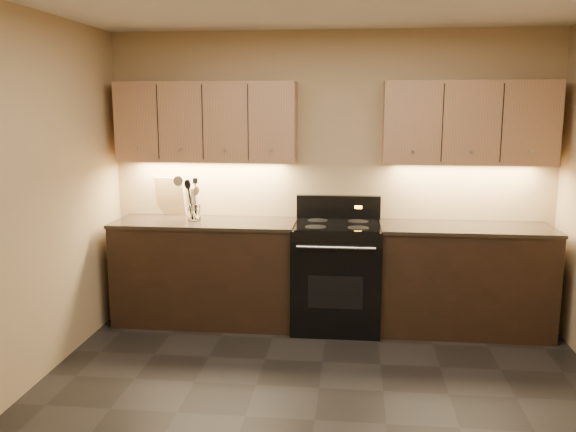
% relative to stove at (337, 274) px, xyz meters
% --- Properties ---
extents(floor, '(4.00, 4.00, 0.00)m').
position_rel_stove_xyz_m(floor, '(-0.08, -1.68, -0.48)').
color(floor, black).
rests_on(floor, ground).
extents(wall_back, '(4.00, 0.04, 2.60)m').
position_rel_stove_xyz_m(wall_back, '(-0.08, 0.32, 0.82)').
color(wall_back, tan).
rests_on(wall_back, ground).
extents(counter_left, '(1.62, 0.62, 0.93)m').
position_rel_stove_xyz_m(counter_left, '(-1.18, 0.02, -0.01)').
color(counter_left, black).
rests_on(counter_left, ground).
extents(counter_right, '(1.46, 0.62, 0.93)m').
position_rel_stove_xyz_m(counter_right, '(1.10, 0.02, -0.01)').
color(counter_right, black).
rests_on(counter_right, ground).
extents(stove, '(0.76, 0.68, 1.14)m').
position_rel_stove_xyz_m(stove, '(0.00, 0.00, 0.00)').
color(stove, black).
rests_on(stove, ground).
extents(upper_cab_left, '(1.60, 0.30, 0.70)m').
position_rel_stove_xyz_m(upper_cab_left, '(-1.18, 0.17, 1.32)').
color(upper_cab_left, tan).
rests_on(upper_cab_left, wall_back).
extents(upper_cab_right, '(1.44, 0.30, 0.70)m').
position_rel_stove_xyz_m(upper_cab_right, '(1.10, 0.17, 1.32)').
color(upper_cab_right, tan).
rests_on(upper_cab_right, wall_back).
extents(outlet_plate, '(0.08, 0.01, 0.12)m').
position_rel_stove_xyz_m(outlet_plate, '(-1.38, 0.31, 0.64)').
color(outlet_plate, '#B2B5BA').
rests_on(outlet_plate, wall_back).
extents(utensil_crock, '(0.12, 0.12, 0.14)m').
position_rel_stove_xyz_m(utensil_crock, '(-1.28, 0.04, 0.52)').
color(utensil_crock, white).
rests_on(utensil_crock, counter_left).
extents(cutting_board, '(0.30, 0.15, 0.36)m').
position_rel_stove_xyz_m(cutting_board, '(-1.57, 0.27, 0.63)').
color(cutting_board, '#DCAF76').
rests_on(cutting_board, counter_left).
extents(wooden_spoon, '(0.12, 0.07, 0.30)m').
position_rel_stove_xyz_m(wooden_spoon, '(-1.31, 0.02, 0.61)').
color(wooden_spoon, '#DCAF76').
rests_on(wooden_spoon, utensil_crock).
extents(black_spoon, '(0.10, 0.13, 0.36)m').
position_rel_stove_xyz_m(black_spoon, '(-1.30, 0.07, 0.64)').
color(black_spoon, black).
rests_on(black_spoon, utensil_crock).
extents(black_turner, '(0.10, 0.16, 0.39)m').
position_rel_stove_xyz_m(black_turner, '(-1.27, 0.03, 0.65)').
color(black_turner, black).
rests_on(black_turner, utensil_crock).
extents(steel_spatula, '(0.19, 0.14, 0.38)m').
position_rel_stove_xyz_m(steel_spatula, '(-1.26, 0.04, 0.65)').
color(steel_spatula, silver).
rests_on(steel_spatula, utensil_crock).
extents(steel_skimmer, '(0.27, 0.13, 0.40)m').
position_rel_stove_xyz_m(steel_skimmer, '(-1.25, 0.02, 0.67)').
color(steel_skimmer, silver).
rests_on(steel_skimmer, utensil_crock).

